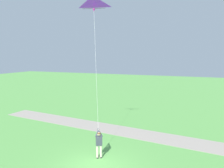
{
  "coord_description": "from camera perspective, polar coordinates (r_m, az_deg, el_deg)",
  "views": [
    {
      "loc": [
        10.63,
        5.31,
        6.59
      ],
      "look_at": [
        -0.59,
        0.87,
        4.97
      ],
      "focal_mm": 34.11,
      "sensor_mm": 36.0,
      "label": 1
    }
  ],
  "objects": [
    {
      "name": "flying_kite",
      "position": [
        15.51,
        -5.16,
        20.53
      ],
      "size": [
        1.91,
        1.91,
        8.76
      ],
      "color": "purple"
    },
    {
      "name": "walkway_path",
      "position": [
        18.33,
        10.01,
        -13.5
      ],
      "size": [
        5.54,
        32.08,
        0.02
      ],
      "primitive_type": "cube",
      "rotation": [
        0.0,
        0.0,
        -0.1
      ],
      "color": "gray",
      "rests_on": "ground"
    },
    {
      "name": "ground_plane",
      "position": [
        13.59,
        -4.65,
        -21.36
      ],
      "size": [
        120.0,
        120.0,
        0.0
      ],
      "primitive_type": "plane",
      "color": "#569947"
    },
    {
      "name": "person_kite_flyer",
      "position": [
        14.2,
        -3.51,
        -15.32
      ],
      "size": [
        0.62,
        0.54,
        1.83
      ],
      "color": "#232328",
      "rests_on": "ground"
    }
  ]
}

